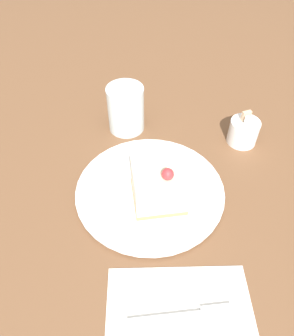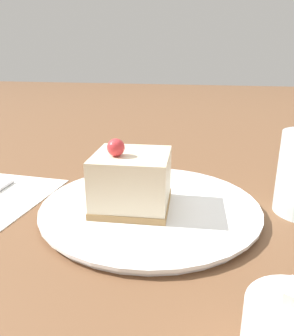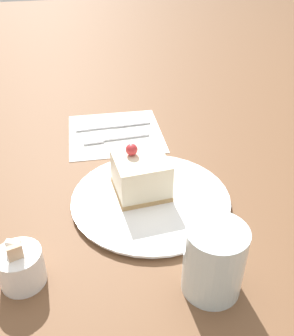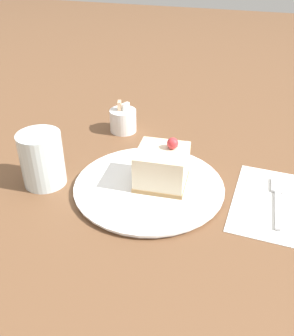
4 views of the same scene
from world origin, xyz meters
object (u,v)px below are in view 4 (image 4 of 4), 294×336
Objects in this scene: cake_slice at (162,167)px; drinking_glass at (42,159)px; sugar_bowl at (123,120)px; fork at (277,197)px; plate at (149,186)px.

cake_slice is 0.95× the size of drinking_glass.
drinking_glass is at bearing -104.12° from sugar_bowl.
sugar_bowl is at bearing 123.43° from cake_slice.
cake_slice is at bearing -174.90° from fork.
drinking_glass reaches higher than fork.
drinking_glass is at bearing -171.69° from fork.
plate is 0.26m from sugar_bowl.
sugar_bowl reaches higher than plate.
drinking_glass is (-0.20, -0.04, 0.05)m from plate.
sugar_bowl is at bearing 75.88° from drinking_glass.
plate is 1.83× the size of fork.
cake_slice is (0.02, 0.01, 0.04)m from plate.
plate is 3.72× the size of sugar_bowl.
plate is 0.24m from fork.
sugar_bowl reaches higher than fork.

